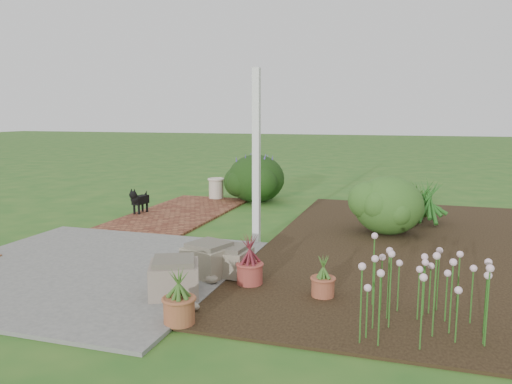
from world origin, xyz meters
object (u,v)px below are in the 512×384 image
(black_dog, at_px, (139,199))
(evergreen_shrub, at_px, (388,204))
(cream_ceramic_urn, at_px, (216,188))
(stone_trough_near, at_px, (174,279))

(black_dog, bearing_deg, evergreen_shrub, 5.22)
(cream_ceramic_urn, relative_size, evergreen_shrub, 0.40)
(black_dog, xyz_separation_m, evergreen_shrub, (4.47, -0.13, 0.18))
(evergreen_shrub, bearing_deg, stone_trough_near, -118.94)
(black_dog, bearing_deg, cream_ceramic_urn, 77.18)
(cream_ceramic_urn, xyz_separation_m, evergreen_shrub, (3.74, -2.15, 0.23))
(black_dog, relative_size, evergreen_shrub, 0.48)
(black_dog, height_order, cream_ceramic_urn, black_dog)
(cream_ceramic_urn, distance_m, evergreen_shrub, 4.32)
(stone_trough_near, distance_m, black_dog, 4.42)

